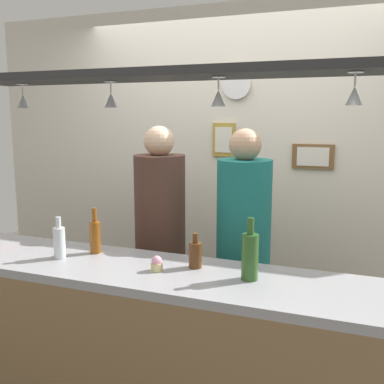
% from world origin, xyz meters
% --- Properties ---
extents(back_wall, '(4.40, 0.06, 2.60)m').
position_xyz_m(back_wall, '(0.00, 1.10, 1.30)').
color(back_wall, silver).
rests_on(back_wall, ground_plane).
extents(bar_counter, '(2.70, 0.55, 0.99)m').
position_xyz_m(bar_counter, '(0.00, -0.50, 0.67)').
color(bar_counter, '#99999E').
rests_on(bar_counter, ground_plane).
extents(overhead_glass_rack, '(2.20, 0.36, 0.04)m').
position_xyz_m(overhead_glass_rack, '(0.00, -0.30, 1.96)').
color(overhead_glass_rack, black).
extents(hanging_wineglass_far_left, '(0.07, 0.07, 0.13)m').
position_xyz_m(hanging_wineglass_far_left, '(-0.86, -0.28, 1.84)').
color(hanging_wineglass_far_left, silver).
rests_on(hanging_wineglass_far_left, overhead_glass_rack).
extents(hanging_wineglass_left, '(0.07, 0.07, 0.13)m').
position_xyz_m(hanging_wineglass_left, '(-0.30, -0.27, 1.84)').
color(hanging_wineglass_left, silver).
rests_on(hanging_wineglass_left, overhead_glass_rack).
extents(hanging_wineglass_center_left, '(0.07, 0.07, 0.13)m').
position_xyz_m(hanging_wineglass_center_left, '(0.29, -0.33, 1.84)').
color(hanging_wineglass_center_left, silver).
rests_on(hanging_wineglass_center_left, overhead_glass_rack).
extents(hanging_wineglass_center, '(0.07, 0.07, 0.13)m').
position_xyz_m(hanging_wineglass_center, '(0.87, -0.36, 1.84)').
color(hanging_wineglass_center, silver).
rests_on(hanging_wineglass_center, overhead_glass_rack).
extents(person_left_brown_shirt, '(0.34, 0.34, 1.70)m').
position_xyz_m(person_left_brown_shirt, '(-0.32, 0.35, 1.02)').
color(person_left_brown_shirt, '#2D334C').
rests_on(person_left_brown_shirt, ground_plane).
extents(person_right_teal_shirt, '(0.34, 0.34, 1.69)m').
position_xyz_m(person_right_teal_shirt, '(0.25, 0.35, 1.02)').
color(person_right_teal_shirt, '#2D334C').
rests_on(person_right_teal_shirt, ground_plane).
extents(bottle_soda_clear, '(0.06, 0.06, 0.23)m').
position_xyz_m(bottle_soda_clear, '(-0.59, -0.37, 1.09)').
color(bottle_soda_clear, silver).
rests_on(bottle_soda_clear, bar_counter).
extents(bottle_champagne_green, '(0.08, 0.08, 0.30)m').
position_xyz_m(bottle_champagne_green, '(0.45, -0.32, 1.11)').
color(bottle_champagne_green, '#2D5623').
rests_on(bottle_champagne_green, bar_counter).
extents(bottle_beer_amber_tall, '(0.06, 0.06, 0.26)m').
position_xyz_m(bottle_beer_amber_tall, '(-0.46, -0.23, 1.09)').
color(bottle_beer_amber_tall, brown).
rests_on(bottle_beer_amber_tall, bar_counter).
extents(bottle_beer_brown_stubby, '(0.07, 0.07, 0.18)m').
position_xyz_m(bottle_beer_brown_stubby, '(0.15, -0.26, 1.07)').
color(bottle_beer_brown_stubby, '#512D14').
rests_on(bottle_beer_brown_stubby, bar_counter).
extents(cupcake, '(0.06, 0.06, 0.08)m').
position_xyz_m(cupcake, '(-0.01, -0.37, 1.03)').
color(cupcake, beige).
rests_on(cupcake, bar_counter).
extents(picture_frame_crest, '(0.18, 0.02, 0.26)m').
position_xyz_m(picture_frame_crest, '(-0.10, 1.06, 1.58)').
color(picture_frame_crest, '#B29338').
rests_on(picture_frame_crest, back_wall).
extents(picture_frame_lower_pair, '(0.30, 0.02, 0.18)m').
position_xyz_m(picture_frame_lower_pair, '(0.59, 1.06, 1.47)').
color(picture_frame_lower_pair, brown).
rests_on(picture_frame_lower_pair, back_wall).
extents(wall_clock, '(0.22, 0.03, 0.22)m').
position_xyz_m(wall_clock, '(-0.00, 1.05, 1.99)').
color(wall_clock, white).
rests_on(wall_clock, back_wall).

